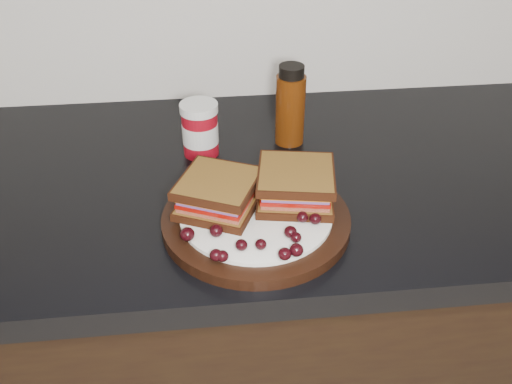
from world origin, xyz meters
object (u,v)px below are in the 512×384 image
Objects in this scene: sandwich_left at (218,194)px; plate at (256,220)px; oil_bottle at (290,105)px; condiment_jar at (200,129)px.

plate is at bearing 5.93° from sandwich_left.
plate is 0.27m from oil_bottle.
sandwich_left is (-0.05, 0.02, 0.04)m from plate.
oil_bottle reaches higher than condiment_jar.
sandwich_left is 1.12× the size of condiment_jar.
condiment_jar is (-0.08, 0.22, 0.04)m from plate.
condiment_jar is 0.17m from oil_bottle.
oil_bottle reaches higher than plate.
condiment_jar reaches higher than sandwich_left.
sandwich_left is at bearing -83.88° from condiment_jar.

